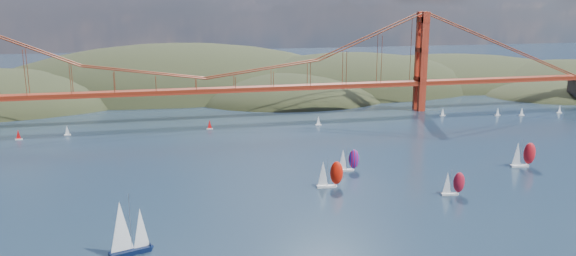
# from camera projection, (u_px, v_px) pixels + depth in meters

# --- Properties ---
(headlands) EXTENTS (725.00, 225.00, 96.00)m
(headlands) POSITION_uv_depth(u_px,v_px,m) (258.00, 106.00, 398.74)
(headlands) COLOR black
(headlands) RESTS_ON ground
(bridge) EXTENTS (552.00, 12.00, 55.00)m
(bridge) POSITION_uv_depth(u_px,v_px,m) (201.00, 58.00, 285.07)
(bridge) COLOR maroon
(bridge) RESTS_ON ground
(sloop_navy) EXTENTS (10.64, 7.60, 15.66)m
(sloop_navy) POSITION_uv_depth(u_px,v_px,m) (127.00, 228.00, 136.76)
(sloop_navy) COLOR black
(sloop_navy) RESTS_ON ground
(racer_0) EXTENTS (9.00, 4.13, 10.18)m
(racer_0) POSITION_uv_depth(u_px,v_px,m) (329.00, 174.00, 186.64)
(racer_0) COLOR white
(racer_0) RESTS_ON ground
(racer_1) EXTENTS (7.59, 3.55, 8.57)m
(racer_1) POSITION_uv_depth(u_px,v_px,m) (453.00, 183.00, 179.51)
(racer_1) COLOR silver
(racer_1) RESTS_ON ground
(racer_2) EXTENTS (9.36, 4.49, 10.55)m
(racer_2) POSITION_uv_depth(u_px,v_px,m) (523.00, 154.00, 209.75)
(racer_2) COLOR white
(racer_2) RESTS_ON ground
(racer_rwb) EXTENTS (8.03, 3.76, 9.07)m
(racer_rwb) POSITION_uv_depth(u_px,v_px,m) (348.00, 160.00, 205.00)
(racer_rwb) COLOR white
(racer_rwb) RESTS_ON ground
(distant_boat_2) EXTENTS (3.00, 2.00, 4.70)m
(distant_boat_2) POSITION_uv_depth(u_px,v_px,m) (18.00, 135.00, 250.82)
(distant_boat_2) COLOR silver
(distant_boat_2) RESTS_ON ground
(distant_boat_3) EXTENTS (3.00, 2.00, 4.70)m
(distant_boat_3) POSITION_uv_depth(u_px,v_px,m) (67.00, 130.00, 259.14)
(distant_boat_3) COLOR silver
(distant_boat_3) RESTS_ON ground
(distant_boat_4) EXTENTS (3.00, 2.00, 4.70)m
(distant_boat_4) POSITION_uv_depth(u_px,v_px,m) (443.00, 112.00, 302.42)
(distant_boat_4) COLOR silver
(distant_boat_4) RESTS_ON ground
(distant_boat_5) EXTENTS (3.00, 2.00, 4.70)m
(distant_boat_5) POSITION_uv_depth(u_px,v_px,m) (498.00, 111.00, 303.22)
(distant_boat_5) COLOR silver
(distant_boat_5) RESTS_ON ground
(distant_boat_6) EXTENTS (3.00, 2.00, 4.70)m
(distant_boat_6) POSITION_uv_depth(u_px,v_px,m) (522.00, 111.00, 303.13)
(distant_boat_6) COLOR silver
(distant_boat_6) RESTS_ON ground
(distant_boat_7) EXTENTS (3.00, 2.00, 4.70)m
(distant_boat_7) POSITION_uv_depth(u_px,v_px,m) (560.00, 109.00, 310.07)
(distant_boat_7) COLOR silver
(distant_boat_7) RESTS_ON ground
(distant_boat_8) EXTENTS (3.00, 2.00, 4.70)m
(distant_boat_8) POSITION_uv_depth(u_px,v_px,m) (318.00, 121.00, 279.90)
(distant_boat_8) COLOR silver
(distant_boat_8) RESTS_ON ground
(distant_boat_9) EXTENTS (3.00, 2.00, 4.70)m
(distant_boat_9) POSITION_uv_depth(u_px,v_px,m) (210.00, 124.00, 271.28)
(distant_boat_9) COLOR silver
(distant_boat_9) RESTS_ON ground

